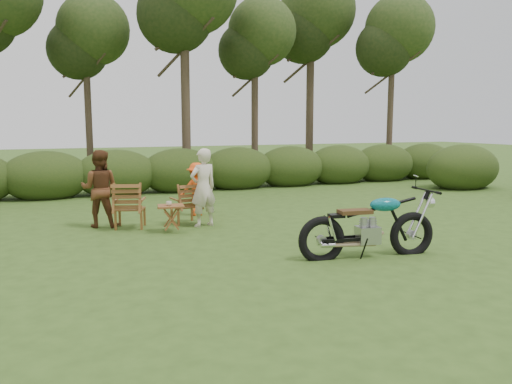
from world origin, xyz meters
name	(u,v)px	position (x,y,z in m)	size (l,w,h in m)	color
ground	(319,260)	(0.00, 0.00, 0.00)	(80.00, 80.00, 0.00)	#314B19
tree_line	(187,74)	(0.50, 9.74, 3.81)	(22.52, 11.62, 8.14)	#392A1F
motorcycle	(367,256)	(0.86, -0.09, 0.00)	(2.25, 0.86, 1.29)	#0EACBC
lawn_chair_right	(186,223)	(-1.20, 3.76, 0.00)	(0.61, 0.61, 0.89)	brown
lawn_chair_left	(131,228)	(-2.39, 3.74, 0.00)	(0.67, 0.67, 0.97)	brown
side_table	(171,219)	(-1.69, 2.99, 0.27)	(0.53, 0.45, 0.55)	brown
cup	(169,203)	(-1.73, 2.98, 0.59)	(0.11, 0.11, 0.09)	beige
adult_a	(204,226)	(-0.92, 3.31, 0.00)	(0.61, 0.40, 1.66)	beige
adult_b	(101,227)	(-2.95, 4.09, 0.00)	(0.79, 0.62, 1.63)	#573019
child	(197,215)	(-0.69, 4.60, 0.00)	(0.81, 0.47, 1.26)	#F85217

